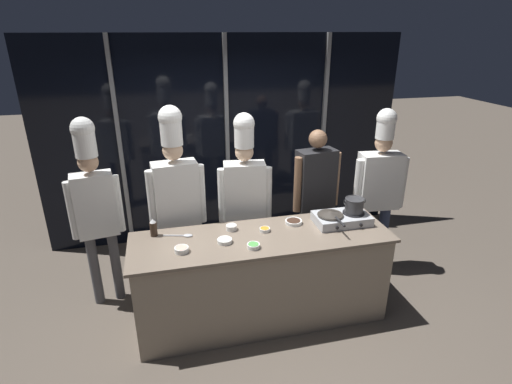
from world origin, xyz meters
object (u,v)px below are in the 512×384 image
(portable_stove, at_px, (342,218))
(serving_spoon_slotted, at_px, (184,235))
(prep_bowl_scallions, at_px, (253,246))
(prep_bowl_bean_sprouts, at_px, (225,240))
(stock_pot, at_px, (354,205))
(person_guest, at_px, (315,189))
(prep_bowl_carrots, at_px, (265,229))
(prep_bowl_shrimp, at_px, (182,249))
(chef_line, at_px, (245,191))
(frying_pan, at_px, (331,213))
(squeeze_bottle_soy, at_px, (153,228))
(chef_pastry, at_px, (379,182))
(chef_sous, at_px, (176,192))
(prep_bowl_soy_glaze, at_px, (294,222))
(chef_head, at_px, (94,199))
(prep_bowl_garlic, at_px, (231,227))

(portable_stove, bearing_deg, serving_spoon_slotted, 176.67)
(prep_bowl_scallions, bearing_deg, prep_bowl_bean_sprouts, 146.59)
(stock_pot, distance_m, person_guest, 0.63)
(prep_bowl_carrots, distance_m, prep_bowl_shrimp, 0.83)
(prep_bowl_bean_sprouts, height_order, chef_line, chef_line)
(frying_pan, relative_size, serving_spoon_slotted, 1.62)
(portable_stove, distance_m, stock_pot, 0.18)
(portable_stove, height_order, person_guest, person_guest)
(squeeze_bottle_soy, distance_m, chef_pastry, 2.55)
(prep_bowl_shrimp, relative_size, chef_sous, 0.06)
(serving_spoon_slotted, height_order, chef_pastry, chef_pastry)
(prep_bowl_soy_glaze, bearing_deg, chef_pastry, 20.04)
(prep_bowl_shrimp, distance_m, chef_head, 1.12)
(squeeze_bottle_soy, relative_size, prep_bowl_shrimp, 1.39)
(frying_pan, relative_size, prep_bowl_shrimp, 3.54)
(prep_bowl_scallions, height_order, chef_line, chef_line)
(prep_bowl_scallions, bearing_deg, frying_pan, 17.72)
(serving_spoon_slotted, bearing_deg, prep_bowl_shrimp, -98.27)
(prep_bowl_shrimp, distance_m, prep_bowl_garlic, 0.58)
(person_guest, height_order, chef_pastry, chef_pastry)
(squeeze_bottle_soy, relative_size, prep_bowl_carrots, 1.71)
(chef_sous, distance_m, chef_line, 0.72)
(prep_bowl_shrimp, distance_m, person_guest, 1.75)
(person_guest, bearing_deg, chef_pastry, 165.31)
(prep_bowl_scallions, bearing_deg, squeeze_bottle_soy, 152.67)
(prep_bowl_carrots, bearing_deg, prep_bowl_soy_glaze, 16.17)
(stock_pot, distance_m, chef_sous, 1.80)
(portable_stove, xyz_separation_m, prep_bowl_garlic, (-1.10, 0.11, -0.02))
(person_guest, bearing_deg, chef_sous, -6.10)
(prep_bowl_soy_glaze, relative_size, chef_line, 0.09)
(prep_bowl_soy_glaze, bearing_deg, stock_pot, -9.76)
(chef_sous, xyz_separation_m, person_guest, (1.54, 0.07, -0.14))
(serving_spoon_slotted, distance_m, chef_pastry, 2.30)
(squeeze_bottle_soy, xyz_separation_m, chef_head, (-0.55, 0.40, 0.17))
(prep_bowl_garlic, bearing_deg, chef_head, 160.10)
(frying_pan, distance_m, chef_sous, 1.57)
(portable_stove, xyz_separation_m, prep_bowl_carrots, (-0.79, 0.01, -0.03))
(stock_pot, xyz_separation_m, person_guest, (-0.18, 0.61, -0.05))
(frying_pan, distance_m, chef_head, 2.33)
(chef_line, bearing_deg, portable_stove, 153.89)
(squeeze_bottle_soy, distance_m, person_guest, 1.83)
(squeeze_bottle_soy, height_order, prep_bowl_bean_sprouts, squeeze_bottle_soy)
(squeeze_bottle_soy, bearing_deg, person_guest, 13.84)
(prep_bowl_bean_sprouts, relative_size, chef_pastry, 0.07)
(serving_spoon_slotted, distance_m, person_guest, 1.60)
(prep_bowl_shrimp, xyz_separation_m, chef_line, (0.73, 0.77, 0.18))
(frying_pan, distance_m, stock_pot, 0.26)
(prep_bowl_carrots, height_order, person_guest, person_guest)
(prep_bowl_bean_sprouts, distance_m, serving_spoon_slotted, 0.41)
(prep_bowl_garlic, distance_m, chef_sous, 0.69)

